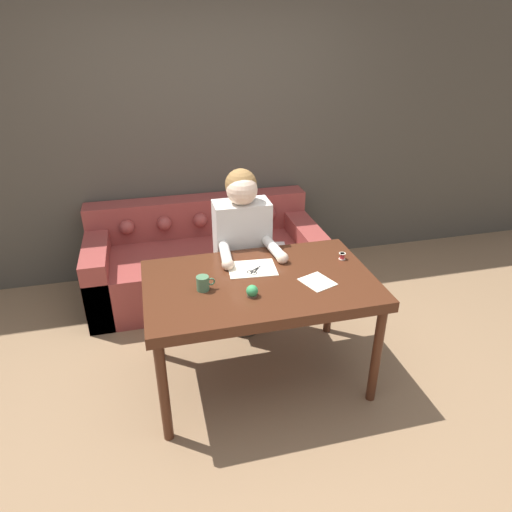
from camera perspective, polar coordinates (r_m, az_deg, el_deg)
The scene contains 11 objects.
ground_plane at distance 3.21m, azimuth -0.19°, elevation -16.23°, with size 16.00×16.00×0.00m, color #846647.
wall_back at distance 4.23m, azimuth -6.39°, elevation 14.75°, with size 8.00×0.06×2.60m.
dining_table at distance 2.88m, azimuth 0.48°, elevation -4.30°, with size 1.43×0.88×0.78m.
couch at distance 4.13m, azimuth -6.39°, elevation -0.57°, with size 2.00×0.92×0.78m.
person at distance 3.38m, azimuth -1.69°, elevation 0.38°, with size 0.45×0.58×1.31m.
pattern_paper_main at distance 2.96m, azimuth -0.50°, elevation -1.57°, with size 0.32×0.25×0.00m.
pattern_paper_offcut at distance 2.84m, azimuth 7.69°, elevation -3.23°, with size 0.22×0.24×0.00m.
scissors at distance 2.95m, azimuth 0.02°, elevation -1.69°, with size 0.20×0.19×0.01m.
mug at distance 2.73m, azimuth -6.62°, elevation -3.40°, with size 0.11×0.08×0.09m.
thread_spool at distance 3.12m, azimuth 10.72°, elevation -0.02°, with size 0.04×0.04×0.05m.
pin_cushion at distance 2.66m, azimuth -0.49°, elevation -4.44°, with size 0.07×0.07×0.07m.
Camera 1 is at (-0.55, -2.26, 2.21)m, focal length 32.00 mm.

